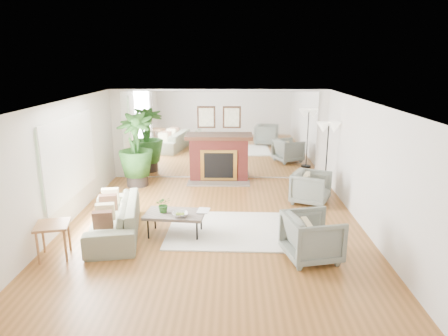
{
  "coord_description": "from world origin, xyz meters",
  "views": [
    {
      "loc": [
        0.38,
        -7.47,
        3.27
      ],
      "look_at": [
        0.2,
        0.6,
        1.08
      ],
      "focal_mm": 32.0,
      "sensor_mm": 36.0,
      "label": 1
    }
  ],
  "objects_px": {
    "coffee_table": "(175,215)",
    "potted_ficus": "(136,148)",
    "fireplace": "(219,157)",
    "armchair_back": "(311,188)",
    "armchair_front": "(312,237)",
    "sofa": "(114,218)",
    "side_table": "(53,229)",
    "floor_lamp": "(328,133)"
  },
  "relations": [
    {
      "from": "fireplace",
      "to": "armchair_front",
      "type": "xyz_separation_m",
      "value": [
        1.72,
        -4.55,
        -0.26
      ]
    },
    {
      "from": "potted_ficus",
      "to": "coffee_table",
      "type": "bearing_deg",
      "value": -64.83
    },
    {
      "from": "sofa",
      "to": "armchair_back",
      "type": "height_order",
      "value": "armchair_back"
    },
    {
      "from": "coffee_table",
      "to": "armchair_back",
      "type": "height_order",
      "value": "armchair_back"
    },
    {
      "from": "coffee_table",
      "to": "potted_ficus",
      "type": "bearing_deg",
      "value": 115.17
    },
    {
      "from": "sofa",
      "to": "armchair_back",
      "type": "distance_m",
      "value": 4.5
    },
    {
      "from": "armchair_front",
      "to": "potted_ficus",
      "type": "height_order",
      "value": "potted_ficus"
    },
    {
      "from": "side_table",
      "to": "floor_lamp",
      "type": "bearing_deg",
      "value": 32.93
    },
    {
      "from": "fireplace",
      "to": "potted_ficus",
      "type": "xyz_separation_m",
      "value": [
        -2.17,
        -0.54,
        0.39
      ]
    },
    {
      "from": "potted_ficus",
      "to": "floor_lamp",
      "type": "height_order",
      "value": "potted_ficus"
    },
    {
      "from": "fireplace",
      "to": "side_table",
      "type": "distance_m",
      "value": 5.3
    },
    {
      "from": "floor_lamp",
      "to": "potted_ficus",
      "type": "bearing_deg",
      "value": 173.21
    },
    {
      "from": "fireplace",
      "to": "side_table",
      "type": "xyz_separation_m",
      "value": [
        -2.65,
        -4.59,
        -0.15
      ]
    },
    {
      "from": "armchair_back",
      "to": "potted_ficus",
      "type": "distance_m",
      "value": 4.62
    },
    {
      "from": "potted_ficus",
      "to": "fireplace",
      "type": "bearing_deg",
      "value": 13.96
    },
    {
      "from": "coffee_table",
      "to": "side_table",
      "type": "height_order",
      "value": "side_table"
    },
    {
      "from": "side_table",
      "to": "armchair_front",
      "type": "bearing_deg",
      "value": 0.51
    },
    {
      "from": "potted_ficus",
      "to": "floor_lamp",
      "type": "bearing_deg",
      "value": -6.79
    },
    {
      "from": "armchair_back",
      "to": "side_table",
      "type": "relative_size",
      "value": 1.28
    },
    {
      "from": "sofa",
      "to": "floor_lamp",
      "type": "relative_size",
      "value": 1.23
    },
    {
      "from": "side_table",
      "to": "armchair_back",
      "type": "bearing_deg",
      "value": 29.81
    },
    {
      "from": "fireplace",
      "to": "potted_ficus",
      "type": "bearing_deg",
      "value": -166.04
    },
    {
      "from": "armchair_back",
      "to": "armchair_front",
      "type": "xyz_separation_m",
      "value": [
        -0.5,
        -2.75,
        0.02
      ]
    },
    {
      "from": "armchair_back",
      "to": "floor_lamp",
      "type": "xyz_separation_m",
      "value": [
        0.48,
        0.68,
        1.17
      ]
    },
    {
      "from": "sofa",
      "to": "side_table",
      "type": "bearing_deg",
      "value": -48.62
    },
    {
      "from": "sofa",
      "to": "coffee_table",
      "type": "bearing_deg",
      "value": 78.22
    },
    {
      "from": "fireplace",
      "to": "floor_lamp",
      "type": "xyz_separation_m",
      "value": [
        2.7,
        -1.12,
        0.89
      ]
    },
    {
      "from": "armchair_back",
      "to": "armchair_front",
      "type": "distance_m",
      "value": 2.8
    },
    {
      "from": "armchair_front",
      "to": "armchair_back",
      "type": "bearing_deg",
      "value": -23.59
    },
    {
      "from": "fireplace",
      "to": "armchair_back",
      "type": "xyz_separation_m",
      "value": [
        2.22,
        -1.8,
        -0.28
      ]
    },
    {
      "from": "armchair_back",
      "to": "armchair_front",
      "type": "relative_size",
      "value": 0.94
    },
    {
      "from": "coffee_table",
      "to": "floor_lamp",
      "type": "relative_size",
      "value": 0.65
    },
    {
      "from": "sofa",
      "to": "fireplace",
      "type": "bearing_deg",
      "value": 141.41
    },
    {
      "from": "armchair_front",
      "to": "potted_ficus",
      "type": "bearing_deg",
      "value": 30.85
    },
    {
      "from": "armchair_front",
      "to": "fireplace",
      "type": "bearing_deg",
      "value": 7.41
    },
    {
      "from": "floor_lamp",
      "to": "armchair_front",
      "type": "bearing_deg",
      "value": -105.94
    },
    {
      "from": "sofa",
      "to": "potted_ficus",
      "type": "bearing_deg",
      "value": 174.22
    },
    {
      "from": "coffee_table",
      "to": "side_table",
      "type": "relative_size",
      "value": 1.81
    },
    {
      "from": "floor_lamp",
      "to": "sofa",
      "type": "bearing_deg",
      "value": -151.53
    },
    {
      "from": "fireplace",
      "to": "coffee_table",
      "type": "height_order",
      "value": "fireplace"
    },
    {
      "from": "potted_ficus",
      "to": "armchair_back",
      "type": "bearing_deg",
      "value": -15.95
    },
    {
      "from": "armchair_back",
      "to": "floor_lamp",
      "type": "height_order",
      "value": "floor_lamp"
    }
  ]
}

